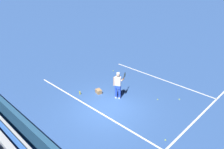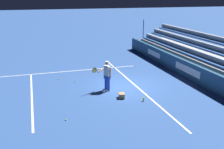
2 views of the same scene
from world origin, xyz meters
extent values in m
plane|color=#2D5193|center=(0.00, 0.00, 0.00)|extent=(160.00, 160.00, 0.00)
cube|color=white|center=(0.00, -0.50, 0.00)|extent=(12.00, 0.10, 0.01)
cube|color=white|center=(4.11, 4.00, 0.00)|extent=(0.10, 12.00, 0.01)
cube|color=white|center=(0.00, 5.50, 0.00)|extent=(8.22, 0.10, 0.01)
cube|color=navy|center=(0.00, -4.31, 0.55)|extent=(20.08, 0.24, 1.10)
cube|color=silver|center=(0.21, -4.18, 0.61)|extent=(2.80, 0.01, 0.44)
cube|color=#2D5BAD|center=(0.00, -5.31, 1.18)|extent=(18.69, 0.40, 0.12)
cube|color=#9EA3A8|center=(0.00, -5.59, 1.33)|extent=(19.07, 0.24, 0.45)
cylinder|color=blue|center=(-0.49, 1.30, 0.44)|extent=(0.15, 0.15, 0.88)
cylinder|color=blue|center=(-0.29, 1.41, 0.44)|extent=(0.15, 0.15, 0.88)
cube|color=white|center=(-0.52, 1.36, 0.04)|extent=(0.23, 0.30, 0.09)
cube|color=white|center=(-0.32, 1.46, 0.04)|extent=(0.23, 0.30, 0.09)
cube|color=blue|center=(-0.39, 1.35, 0.80)|extent=(0.40, 0.35, 0.20)
cube|color=white|center=(-0.39, 1.35, 1.17)|extent=(0.42, 0.35, 0.58)
sphere|color=tan|center=(-0.40, 1.36, 1.60)|extent=(0.21, 0.21, 0.21)
cylinder|color=white|center=(-0.40, 1.36, 1.69)|extent=(0.20, 0.20, 0.05)
cylinder|color=tan|center=(-0.61, 1.24, 1.13)|extent=(0.09, 0.09, 0.56)
cylinder|color=tan|center=(-0.26, 1.64, 1.22)|extent=(0.35, 0.56, 0.24)
cylinder|color=black|center=(-0.37, 1.86, 1.27)|extent=(0.17, 0.28, 0.03)
torus|color=black|center=(-0.50, 2.11, 1.31)|extent=(0.17, 0.29, 0.31)
cylinder|color=#D6D14C|center=(-0.50, 2.11, 1.31)|extent=(0.13, 0.24, 0.27)
cube|color=#A87F51|center=(-1.69, 0.93, 0.13)|extent=(0.46, 0.39, 0.26)
sphere|color=#CCE533|center=(-3.40, 4.11, 0.03)|extent=(0.07, 0.07, 0.07)
sphere|color=#CCE533|center=(1.53, 2.89, 0.03)|extent=(0.07, 0.07, 0.07)
sphere|color=#CCE533|center=(3.78, 0.09, 0.03)|extent=(0.07, 0.07, 0.07)
sphere|color=#CCE533|center=(2.48, 3.82, 0.03)|extent=(0.07, 0.07, 0.07)
cylinder|color=yellow|center=(-2.43, -0.01, 0.11)|extent=(0.07, 0.07, 0.22)
camera|label=1|loc=(7.46, -7.30, 7.11)|focal=35.00mm
camera|label=2|loc=(-13.87, 5.20, 5.32)|focal=42.00mm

